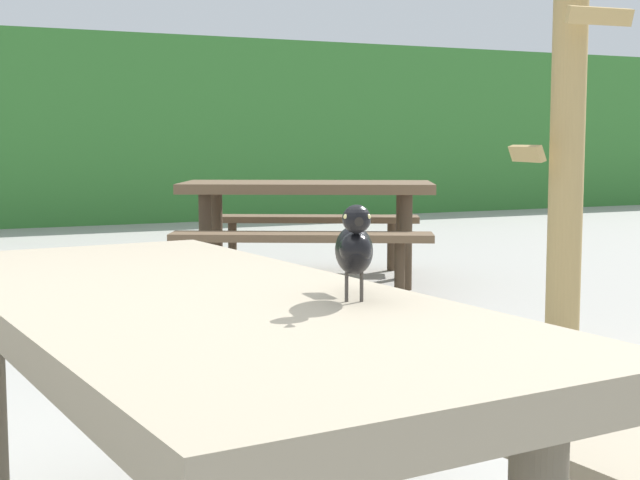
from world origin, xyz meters
name	(u,v)px	position (x,y,z in m)	size (l,w,h in m)	color
picnic_table_foreground	(192,382)	(0.34, 0.03, 0.56)	(1.84, 1.87, 0.74)	gray
bird_grackle	(354,247)	(0.58, -0.22, 0.84)	(0.14, 0.27, 0.18)	black
picnic_table_mid_left	(307,208)	(2.54, 4.38, 0.56)	(2.29, 2.27, 0.74)	brown
stalk_post_right_side	(567,152)	(2.87, 1.94, 0.98)	(0.43, 0.48, 1.94)	tan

